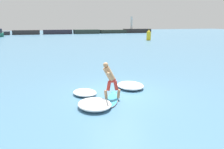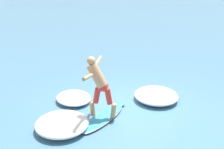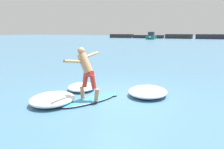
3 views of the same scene
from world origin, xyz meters
name	(u,v)px [view 1 (image 1 of 3)]	position (x,y,z in m)	size (l,w,h in m)	color
ground_plane	(118,93)	(0.00, 0.00, 0.00)	(200.00, 200.00, 0.00)	teal
rock_jetty_breakwater	(67,32)	(6.09, 62.00, 0.65)	(63.66, 4.87, 5.63)	#312A2B
surfboard	(112,99)	(-0.58, -0.84, 0.05)	(1.33, 2.13, 0.23)	#3698C9
surfer	(110,77)	(-0.71, -0.85, 1.06)	(0.81, 1.58, 1.64)	tan
channel_marker_buoy	(149,35)	(17.93, 29.77, 0.96)	(0.86, 0.86, 2.11)	yellow
wave_foam_at_tail	(85,93)	(-1.60, 0.28, 0.12)	(1.44, 1.56, 0.24)	white
wave_foam_at_nose	(130,86)	(0.92, 0.56, 0.15)	(1.50, 1.68, 0.30)	white
wave_foam_beside	(95,104)	(-1.57, -1.47, 0.15)	(1.55, 1.70, 0.30)	white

